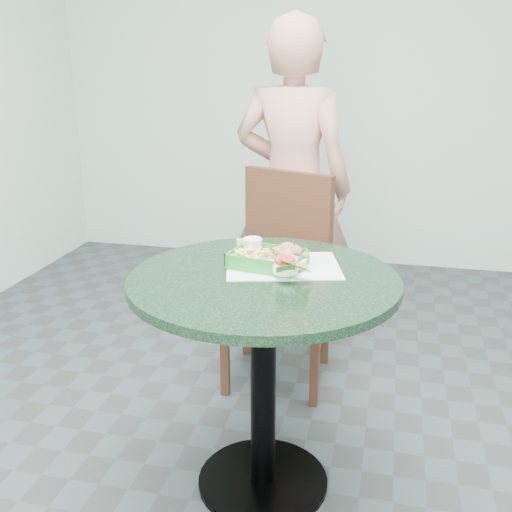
% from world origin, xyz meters
% --- Properties ---
extents(floor, '(4.00, 5.00, 0.02)m').
position_xyz_m(floor, '(0.00, 0.00, 0.00)').
color(floor, '#303335').
rests_on(floor, ground).
extents(wall_back, '(4.00, 0.04, 2.80)m').
position_xyz_m(wall_back, '(0.00, 2.50, 1.40)').
color(wall_back, silver).
rests_on(wall_back, ground).
extents(cafe_table, '(0.84, 0.84, 0.75)m').
position_xyz_m(cafe_table, '(0.00, 0.00, 0.58)').
color(cafe_table, black).
rests_on(cafe_table, floor).
extents(dining_chair, '(0.45, 0.45, 0.93)m').
position_xyz_m(dining_chair, '(-0.09, 0.82, 0.53)').
color(dining_chair, '#3F2913').
rests_on(dining_chair, floor).
extents(diner_person, '(0.68, 0.49, 1.73)m').
position_xyz_m(diner_person, '(-0.11, 1.17, 0.86)').
color(diner_person, tan).
rests_on(diner_person, floor).
extents(placemat, '(0.42, 0.36, 0.00)m').
position_xyz_m(placemat, '(0.04, 0.10, 0.75)').
color(placemat, silver).
rests_on(placemat, cafe_table).
extents(food_basket, '(0.23, 0.17, 0.05)m').
position_xyz_m(food_basket, '(-0.01, 0.09, 0.77)').
color(food_basket, '#20852B').
rests_on(food_basket, placemat).
extents(crab_sandwich, '(0.12, 0.12, 0.07)m').
position_xyz_m(crab_sandwich, '(0.06, 0.09, 0.80)').
color(crab_sandwich, '#E9C167').
rests_on(crab_sandwich, food_basket).
extents(fries_pile, '(0.12, 0.13, 0.05)m').
position_xyz_m(fries_pile, '(-0.07, 0.10, 0.79)').
color(fries_pile, tan).
rests_on(fries_pile, food_basket).
extents(sauce_ramekin, '(0.06, 0.06, 0.04)m').
position_xyz_m(sauce_ramekin, '(-0.09, 0.15, 0.80)').
color(sauce_ramekin, silver).
rests_on(sauce_ramekin, food_basket).
extents(garnish_cup, '(0.11, 0.11, 0.05)m').
position_xyz_m(garnish_cup, '(0.09, 0.01, 0.79)').
color(garnish_cup, white).
rests_on(garnish_cup, food_basket).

